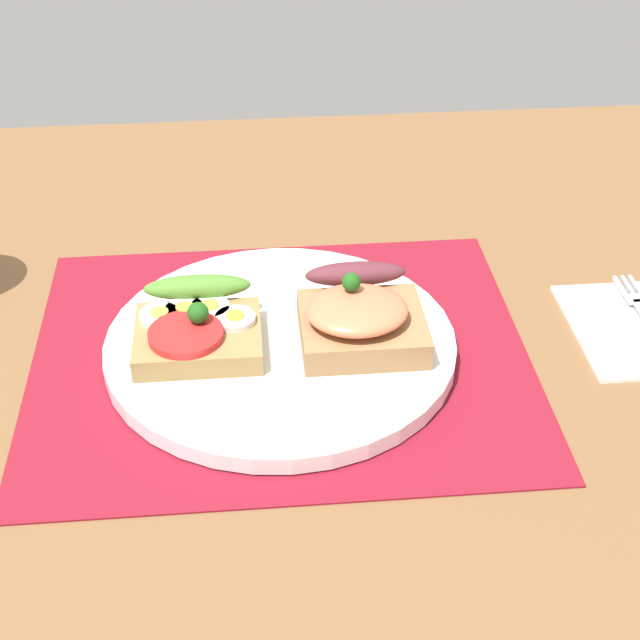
{
  "coord_description": "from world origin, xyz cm",
  "views": [
    {
      "loc": [
        -2.27,
        -58.24,
        44.27
      ],
      "look_at": [
        3.0,
        0.0,
        3.13
      ],
      "focal_mm": 53.83,
      "sensor_mm": 36.0,
      "label": 1
    }
  ],
  "objects": [
    {
      "name": "sandwich_egg_tomato",
      "position": [
        -6.15,
        0.11,
        3.06
      ],
      "size": [
        9.29,
        9.14,
        3.96
      ],
      "color": "#9A7746",
      "rests_on": "plate"
    },
    {
      "name": "placemat",
      "position": [
        0.0,
        0.0,
        0.15
      ],
      "size": [
        37.52,
        31.61,
        0.3
      ],
      "primitive_type": "cube",
      "color": "maroon",
      "rests_on": "ground_plane"
    },
    {
      "name": "ground_plane",
      "position": [
        0.0,
        0.0,
        -1.6
      ],
      "size": [
        120.0,
        90.0,
        3.2
      ],
      "primitive_type": "cube",
      "color": "brown"
    },
    {
      "name": "plate",
      "position": [
        0.0,
        0.0,
        0.96
      ],
      "size": [
        26.48,
        26.48,
        1.33
      ],
      "primitive_type": "cylinder",
      "color": "white",
      "rests_on": "placemat"
    },
    {
      "name": "sandwich_salmon",
      "position": [
        5.91,
        -0.44,
        3.6
      ],
      "size": [
        9.21,
        9.75,
        5.43
      ],
      "color": "#997147",
      "rests_on": "plate"
    }
  ]
}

